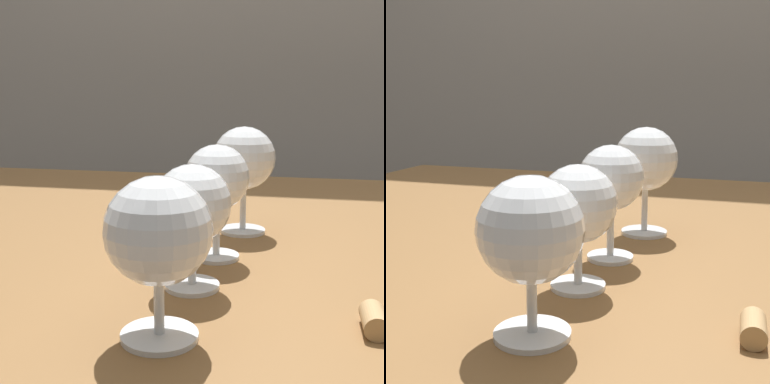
{
  "view_description": "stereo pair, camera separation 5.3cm",
  "coord_description": "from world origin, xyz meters",
  "views": [
    {
      "loc": [
        0.02,
        -0.76,
        0.92
      ],
      "look_at": [
        -0.08,
        -0.25,
        0.82
      ],
      "focal_mm": 48.01,
      "sensor_mm": 36.0,
      "label": 1
    },
    {
      "loc": [
        0.07,
        -0.74,
        0.92
      ],
      "look_at": [
        -0.08,
        -0.25,
        0.82
      ],
      "focal_mm": 48.01,
      "sensor_mm": 36.0,
      "label": 2
    }
  ],
  "objects": [
    {
      "name": "wine_glass_rose",
      "position": [
        -0.05,
        -0.02,
        0.82
      ],
      "size": [
        0.09,
        0.09,
        0.16
      ],
      "color": "white",
      "rests_on": "dining_table"
    },
    {
      "name": "wine_glass_cabernet",
      "position": [
        -0.07,
        -0.15,
        0.82
      ],
      "size": [
        0.08,
        0.08,
        0.14
      ],
      "color": "white",
      "rests_on": "dining_table"
    },
    {
      "name": "wine_glass_amber",
      "position": [
        -0.08,
        -0.25,
        0.8
      ],
      "size": [
        0.08,
        0.08,
        0.13
      ],
      "color": "white",
      "rests_on": "dining_table"
    },
    {
      "name": "dining_table",
      "position": [
        0.0,
        0.0,
        0.64
      ],
      "size": [
        1.56,
        0.98,
        0.71
      ],
      "color": "brown",
      "rests_on": "ground_plane"
    },
    {
      "name": "cork",
      "position": [
        0.09,
        -0.32,
        0.73
      ],
      "size": [
        0.02,
        0.04,
        0.02
      ],
      "primitive_type": "cylinder",
      "rotation": [
        1.57,
        0.0,
        0.0
      ],
      "color": "tan",
      "rests_on": "dining_table"
    },
    {
      "name": "wine_glass_empty",
      "position": [
        -0.09,
        -0.37,
        0.81
      ],
      "size": [
        0.09,
        0.09,
        0.14
      ],
      "color": "white",
      "rests_on": "dining_table"
    }
  ]
}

